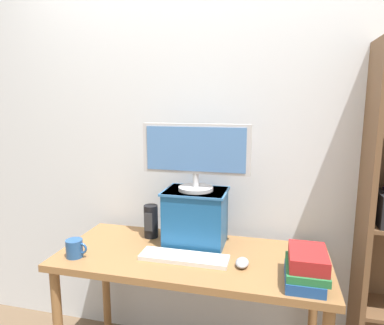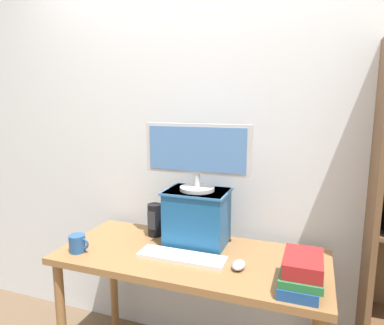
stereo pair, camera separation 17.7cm
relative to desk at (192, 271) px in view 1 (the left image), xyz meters
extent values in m
cube|color=silver|center=(0.00, 0.41, 0.62)|extent=(7.00, 0.08, 2.60)
cube|color=olive|center=(0.00, 0.00, 0.08)|extent=(1.40, 0.61, 0.04)
cylinder|color=olive|center=(-0.65, 0.25, -0.31)|extent=(0.05, 0.05, 0.74)
cylinder|color=olive|center=(0.65, 0.25, -0.31)|extent=(0.05, 0.05, 0.74)
cube|color=brown|center=(0.87, 0.23, 0.25)|extent=(0.03, 0.28, 1.86)
cube|color=black|center=(0.93, 0.20, 0.35)|extent=(0.04, 0.20, 0.17)
cube|color=#195189|center=(-0.01, 0.14, 0.25)|extent=(0.33, 0.25, 0.31)
cube|color=#2D669E|center=(-0.01, 0.14, 0.40)|extent=(0.35, 0.26, 0.01)
cylinder|color=#B7B7BA|center=(-0.01, 0.14, 0.41)|extent=(0.19, 0.19, 0.02)
cylinder|color=#B7B7BA|center=(-0.01, 0.14, 0.46)|extent=(0.03, 0.03, 0.08)
cube|color=#B7B7BA|center=(-0.01, 0.14, 0.63)|extent=(0.59, 0.04, 0.27)
cube|color=#4C7AB7|center=(-0.01, 0.12, 0.63)|extent=(0.54, 0.00, 0.24)
cube|color=silver|center=(-0.02, -0.07, 0.10)|extent=(0.45, 0.13, 0.02)
cube|color=white|center=(-0.02, -0.07, 0.12)|extent=(0.42, 0.11, 0.00)
ellipsoid|color=#99999E|center=(0.27, -0.07, 0.11)|extent=(0.06, 0.10, 0.04)
cube|color=navy|center=(0.55, -0.16, 0.12)|extent=(0.16, 0.25, 0.05)
cube|color=#236B38|center=(0.56, -0.15, 0.16)|extent=(0.18, 0.25, 0.03)
cube|color=maroon|center=(0.56, -0.15, 0.21)|extent=(0.16, 0.23, 0.07)
cylinder|color=#234C84|center=(-0.58, -0.18, 0.14)|extent=(0.09, 0.09, 0.09)
torus|color=#234C84|center=(-0.54, -0.18, 0.14)|extent=(0.06, 0.01, 0.06)
cylinder|color=black|center=(-0.29, 0.17, 0.19)|extent=(0.08, 0.08, 0.19)
cube|color=#2D2D30|center=(-0.29, 0.12, 0.20)|extent=(0.05, 0.00, 0.11)
camera|label=1|loc=(0.41, -1.63, 0.88)|focal=32.00mm
camera|label=2|loc=(0.58, -1.58, 0.88)|focal=32.00mm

